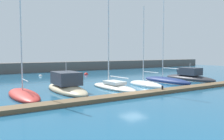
% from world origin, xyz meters
% --- Properties ---
extents(ground_plane, '(120.00, 120.00, 0.00)m').
position_xyz_m(ground_plane, '(0.00, 0.00, 0.00)').
color(ground_plane, '#1E567A').
extents(dock_pier, '(38.06, 1.62, 0.36)m').
position_xyz_m(dock_pier, '(0.00, -1.22, 0.18)').
color(dock_pier, brown).
rests_on(dock_pier, ground_plane).
extents(breakwater_seawall, '(108.00, 3.85, 2.22)m').
position_xyz_m(breakwater_seawall, '(0.00, 35.11, 1.11)').
color(breakwater_seawall, '#5B5651').
rests_on(breakwater_seawall, ground_plane).
extents(sailboat_red_second, '(2.61, 8.44, 13.30)m').
position_xyz_m(sailboat_red_second, '(-10.19, 4.81, 0.21)').
color(sailboat_red_second, '#B72D28').
rests_on(sailboat_red_second, ground_plane).
extents(motorboat_sand_third, '(3.29, 9.72, 3.69)m').
position_xyz_m(motorboat_sand_third, '(-5.32, 5.62, 0.57)').
color(motorboat_sand_third, beige).
rests_on(motorboat_sand_third, ground_plane).
extents(sailboat_ivory_fourth, '(2.94, 8.22, 15.53)m').
position_xyz_m(sailboat_ivory_fourth, '(0.30, 4.31, 0.28)').
color(sailboat_ivory_fourth, silver).
rests_on(sailboat_ivory_fourth, ground_plane).
extents(sailboat_white_fifth, '(1.98, 6.29, 10.93)m').
position_xyz_m(sailboat_white_fifth, '(5.15, 3.84, 0.19)').
color(sailboat_white_fifth, white).
rests_on(sailboat_white_fifth, ground_plane).
extents(sailboat_navy_sixth, '(2.55, 8.82, 17.59)m').
position_xyz_m(sailboat_navy_sixth, '(10.21, 5.00, 0.33)').
color(sailboat_navy_sixth, navy).
rests_on(sailboat_navy_sixth, ground_plane).
extents(motorboat_charcoal_seventh, '(2.93, 9.34, 3.02)m').
position_xyz_m(motorboat_charcoal_seventh, '(15.44, 5.05, 0.54)').
color(motorboat_charcoal_seventh, '#2D2D33').
rests_on(motorboat_charcoal_seventh, ground_plane).
extents(mooring_buoy_red, '(0.85, 0.85, 0.85)m').
position_xyz_m(mooring_buoy_red, '(5.69, 22.64, 0.00)').
color(mooring_buoy_red, red).
rests_on(mooring_buoy_red, ground_plane).
extents(mooring_buoy_white, '(0.67, 0.67, 0.67)m').
position_xyz_m(mooring_buoy_white, '(-3.04, 24.25, 0.00)').
color(mooring_buoy_white, white).
rests_on(mooring_buoy_white, ground_plane).
extents(dock_bollard, '(0.20, 0.20, 0.44)m').
position_xyz_m(dock_bollard, '(3.12, -1.22, 0.58)').
color(dock_bollard, black).
rests_on(dock_bollard, dock_pier).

